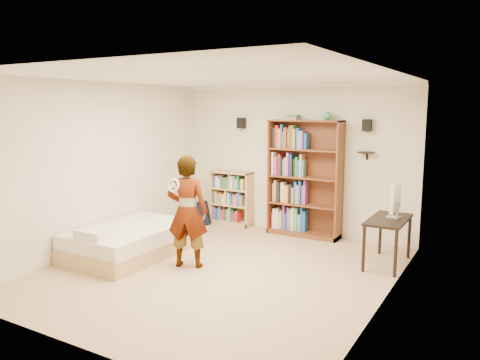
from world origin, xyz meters
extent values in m
cube|color=tan|center=(0.00, 0.00, 0.00)|extent=(4.50, 5.00, 0.01)
cube|color=#EFE4CC|center=(0.00, 2.50, 1.35)|extent=(4.50, 0.02, 2.70)
cube|color=#EFE4CC|center=(0.00, -2.50, 1.35)|extent=(4.50, 0.02, 2.70)
cube|color=#EFE4CC|center=(-2.25, 0.00, 1.35)|extent=(0.02, 5.00, 2.70)
cube|color=#EFE4CC|center=(2.25, 0.00, 1.35)|extent=(0.02, 5.00, 2.70)
cube|color=white|center=(0.00, 0.00, 2.70)|extent=(4.50, 5.00, 0.02)
cube|color=white|center=(0.00, 2.47, 2.67)|extent=(4.50, 0.06, 0.06)
cube|color=white|center=(0.00, -2.47, 2.67)|extent=(4.50, 0.06, 0.06)
cube|color=white|center=(-2.22, 0.00, 2.67)|extent=(0.06, 5.00, 0.06)
cube|color=white|center=(2.22, 0.00, 2.67)|extent=(0.06, 5.00, 0.06)
cube|color=black|center=(-1.05, 2.40, 2.00)|extent=(0.14, 0.12, 0.20)
cube|color=black|center=(1.35, 2.40, 2.00)|extent=(0.14, 0.12, 0.20)
cube|color=black|center=(1.35, 2.41, 1.55)|extent=(0.25, 0.16, 0.02)
imported|color=black|center=(-0.51, -0.08, 0.81)|extent=(0.69, 0.57, 1.63)
torus|color=silver|center=(-0.51, -0.38, 1.24)|extent=(0.20, 0.07, 0.20)
camera|label=1|loc=(3.44, -5.36, 2.29)|focal=35.00mm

